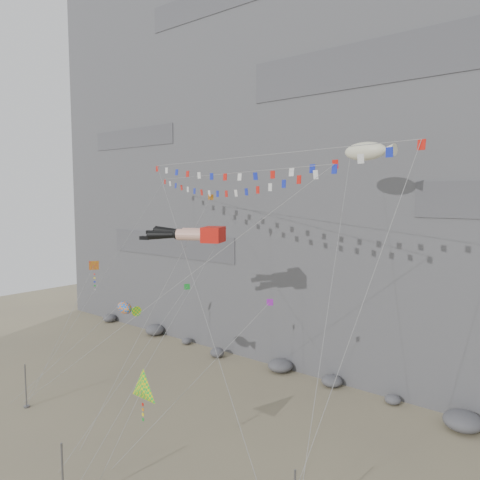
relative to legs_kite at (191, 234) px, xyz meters
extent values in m
plane|color=gray|center=(0.98, -5.11, -15.13)|extent=(120.00, 120.00, 0.00)
cube|color=slate|center=(0.98, 26.89, 9.87)|extent=(80.00, 28.00, 50.00)
cylinder|color=slate|center=(-11.35, -8.95, -13.20)|extent=(0.12, 0.12, 3.87)
cylinder|color=slate|center=(3.53, -14.04, -13.04)|extent=(0.12, 0.12, 4.17)
cube|color=red|center=(1.77, 0.83, 0.01)|extent=(2.30, 2.58, 1.26)
cylinder|color=#EDAB94|center=(0.37, -0.51, 0.01)|extent=(2.32, 1.74, 0.93)
sphere|color=black|center=(-0.60, -0.96, 0.01)|extent=(0.85, 0.85, 0.85)
cone|color=black|center=(-1.74, -1.48, -0.06)|extent=(2.63, 1.77, 0.87)
cube|color=black|center=(-3.28, -2.19, -0.35)|extent=(0.90, 0.68, 0.31)
cylinder|color=#EDAB94|center=(-0.16, 0.63, 0.01)|extent=(2.32, 1.74, 0.93)
sphere|color=black|center=(-1.13, 0.19, 0.01)|extent=(0.85, 0.85, 0.85)
cone|color=black|center=(-2.27, -0.34, 0.13)|extent=(2.65, 1.78, 0.93)
cube|color=black|center=(-3.81, -1.05, 0.04)|extent=(0.90, 0.68, 0.31)
cylinder|color=gray|center=(2.24, -6.11, -7.53)|extent=(0.03, 0.03, 20.53)
cylinder|color=gray|center=(-5.76, -2.91, -5.03)|extent=(0.03, 0.03, 26.76)
cube|color=slate|center=(-12.48, -8.64, -15.08)|extent=(0.16, 0.16, 0.10)
cylinder|color=gray|center=(10.18, -3.96, -4.49)|extent=(0.03, 0.03, 24.53)
cylinder|color=gray|center=(-11.09, -5.59, -9.23)|extent=(0.03, 0.03, 13.40)
cube|color=slate|center=(-11.57, -8.82, -15.08)|extent=(0.16, 0.16, 0.10)
cylinder|color=gray|center=(-9.34, -6.13, -10.84)|extent=(0.03, 0.03, 13.23)
cube|color=slate|center=(-13.03, -9.62, -15.08)|extent=(0.16, 0.16, 0.10)
cylinder|color=gray|center=(4.03, -10.50, -12.10)|extent=(0.03, 0.03, 6.75)
cylinder|color=gray|center=(13.36, 0.27, -4.24)|extent=(0.03, 0.03, 25.66)
cylinder|color=gray|center=(-1.48, -2.95, -6.02)|extent=(0.03, 0.03, 22.87)
cube|color=slate|center=(-1.50, -9.92, -15.08)|extent=(0.16, 0.16, 0.10)
cylinder|color=gray|center=(5.36, -5.17, -9.74)|extent=(0.03, 0.03, 15.46)
cube|color=slate|center=(2.17, -9.76, -15.08)|extent=(0.16, 0.16, 0.10)
cylinder|color=gray|center=(0.57, -7.04, -9.54)|extent=(0.03, 0.03, 15.35)
cube|color=slate|center=(-0.19, -12.29, -15.08)|extent=(0.16, 0.16, 0.10)
camera|label=1|loc=(27.73, -27.28, 3.27)|focal=35.00mm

